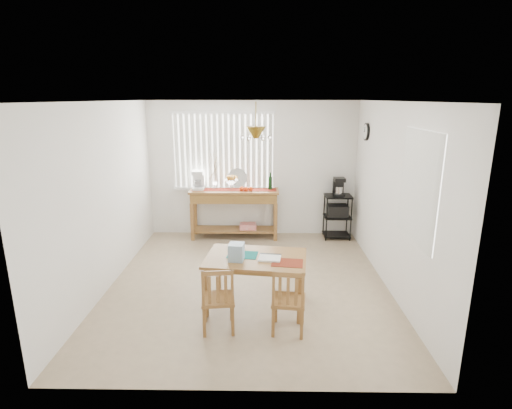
{
  "coord_description": "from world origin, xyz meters",
  "views": [
    {
      "loc": [
        0.19,
        -5.39,
        2.64
      ],
      "look_at": [
        0.1,
        0.55,
        1.05
      ],
      "focal_mm": 28.0,
      "sensor_mm": 36.0,
      "label": 1
    }
  ],
  "objects_px": {
    "chair_right": "(288,301)",
    "dining_table": "(256,263)",
    "cart_items": "(339,187)",
    "chair_left": "(218,299)",
    "sideboard": "(235,202)",
    "wire_cart": "(337,212)"
  },
  "relations": [
    {
      "from": "chair_right",
      "to": "dining_table",
      "type": "bearing_deg",
      "value": 121.86
    },
    {
      "from": "cart_items",
      "to": "chair_right",
      "type": "distance_m",
      "value": 3.53
    },
    {
      "from": "chair_right",
      "to": "cart_items",
      "type": "bearing_deg",
      "value": 70.78
    },
    {
      "from": "chair_left",
      "to": "chair_right",
      "type": "distance_m",
      "value": 0.81
    },
    {
      "from": "sideboard",
      "to": "chair_right",
      "type": "bearing_deg",
      "value": -75.76
    },
    {
      "from": "dining_table",
      "to": "chair_right",
      "type": "height_order",
      "value": "chair_right"
    },
    {
      "from": "sideboard",
      "to": "chair_left",
      "type": "distance_m",
      "value": 3.26
    },
    {
      "from": "cart_items",
      "to": "chair_right",
      "type": "relative_size",
      "value": 0.43
    },
    {
      "from": "chair_left",
      "to": "chair_right",
      "type": "relative_size",
      "value": 1.0
    },
    {
      "from": "sideboard",
      "to": "cart_items",
      "type": "distance_m",
      "value": 1.99
    },
    {
      "from": "dining_table",
      "to": "wire_cart",
      "type": "bearing_deg",
      "value": 60.11
    },
    {
      "from": "wire_cart",
      "to": "cart_items",
      "type": "relative_size",
      "value": 2.43
    },
    {
      "from": "sideboard",
      "to": "dining_table",
      "type": "relative_size",
      "value": 1.24
    },
    {
      "from": "wire_cart",
      "to": "chair_left",
      "type": "xyz_separation_m",
      "value": [
        -1.95,
        -3.25,
        -0.11
      ]
    },
    {
      "from": "wire_cart",
      "to": "chair_left",
      "type": "bearing_deg",
      "value": -121.03
    },
    {
      "from": "dining_table",
      "to": "chair_right",
      "type": "xyz_separation_m",
      "value": [
        0.38,
        -0.62,
        -0.2
      ]
    },
    {
      "from": "sideboard",
      "to": "chair_right",
      "type": "xyz_separation_m",
      "value": [
        0.83,
        -3.27,
        -0.31
      ]
    },
    {
      "from": "chair_left",
      "to": "chair_right",
      "type": "height_order",
      "value": "chair_left"
    },
    {
      "from": "wire_cart",
      "to": "chair_left",
      "type": "height_order",
      "value": "wire_cart"
    },
    {
      "from": "dining_table",
      "to": "chair_right",
      "type": "relative_size",
      "value": 1.67
    },
    {
      "from": "cart_items",
      "to": "dining_table",
      "type": "height_order",
      "value": "cart_items"
    },
    {
      "from": "chair_left",
      "to": "chair_right",
      "type": "bearing_deg",
      "value": -1.7
    }
  ]
}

